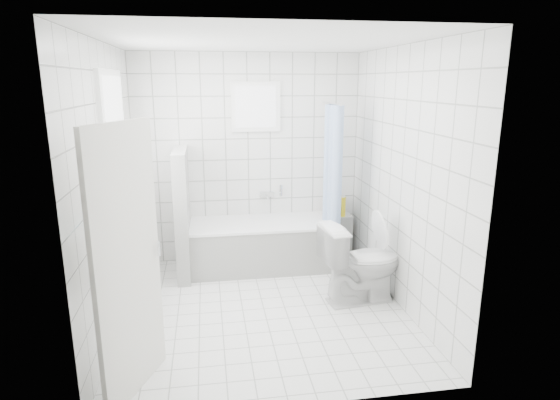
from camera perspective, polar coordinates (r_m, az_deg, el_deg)
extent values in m
plane|color=white|center=(4.90, -1.99, -13.10)|extent=(3.00, 3.00, 0.00)
plane|color=white|center=(4.37, -2.29, 18.81)|extent=(3.00, 3.00, 0.00)
cube|color=white|center=(5.92, -3.88, 4.97)|extent=(2.80, 0.02, 2.60)
cube|color=white|center=(3.03, 1.30, -4.10)|extent=(2.80, 0.02, 2.60)
cube|color=white|center=(4.52, -20.06, 1.20)|extent=(0.02, 3.00, 2.60)
cube|color=white|center=(4.82, 14.63, 2.40)|extent=(0.02, 3.00, 2.60)
cube|color=white|center=(4.75, -19.17, 5.57)|extent=(0.01, 0.90, 1.40)
cube|color=white|center=(5.82, -2.95, 11.26)|extent=(0.50, 0.01, 0.50)
cube|color=white|center=(4.89, -17.95, -2.99)|extent=(0.18, 1.02, 0.08)
cube|color=silver|center=(3.50, -18.02, -7.47)|extent=(0.35, 0.75, 2.00)
cube|color=white|center=(5.83, -2.13, -5.57)|extent=(1.75, 0.75, 0.55)
cube|color=white|center=(5.74, -2.16, -2.85)|extent=(1.77, 0.77, 0.03)
cube|color=white|center=(5.61, -11.78, -1.58)|extent=(0.15, 0.85, 1.50)
cube|color=white|center=(6.26, 6.76, -4.27)|extent=(0.40, 0.24, 0.55)
imported|color=white|center=(4.97, 9.89, -7.50)|extent=(0.89, 0.58, 0.86)
cylinder|color=silver|center=(5.62, 6.27, 11.60)|extent=(0.02, 0.80, 0.02)
cube|color=silver|center=(6.00, -1.62, 0.73)|extent=(0.18, 0.06, 0.06)
imported|color=#37DDFB|center=(4.65, -18.34, -2.04)|extent=(0.13, 0.13, 0.21)
imported|color=#CB659E|center=(5.15, -17.45, -0.50)|extent=(0.10, 0.10, 0.20)
imported|color=white|center=(4.97, -17.78, -0.42)|extent=(0.17, 0.17, 0.31)
cylinder|color=red|center=(6.14, 6.32, -0.92)|extent=(0.06, 0.06, 0.21)
cylinder|color=blue|center=(6.17, 7.35, -0.76)|extent=(0.06, 0.06, 0.24)
cylinder|color=green|center=(6.06, 6.67, -1.08)|extent=(0.06, 0.06, 0.22)
cylinder|color=yellow|center=(6.10, 7.70, -0.83)|extent=(0.06, 0.06, 0.26)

